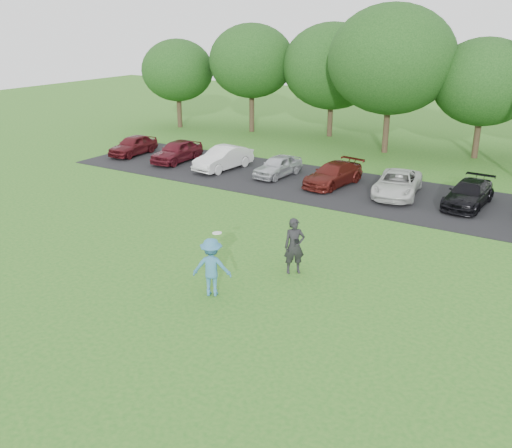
{
  "coord_description": "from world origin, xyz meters",
  "views": [
    {
      "loc": [
        9.45,
        -11.68,
        7.82
      ],
      "look_at": [
        0.0,
        3.5,
        1.3
      ],
      "focal_mm": 40.0,
      "sensor_mm": 36.0,
      "label": 1
    }
  ],
  "objects": [
    {
      "name": "camera_bystander",
      "position": [
        1.58,
        3.28,
        0.92
      ],
      "size": [
        0.8,
        0.77,
        1.84
      ],
      "color": "black",
      "rests_on": "ground"
    },
    {
      "name": "ground",
      "position": [
        0.0,
        0.0,
        0.0
      ],
      "size": [
        100.0,
        100.0,
        0.0
      ],
      "primitive_type": "plane",
      "color": "#27681D",
      "rests_on": "ground"
    },
    {
      "name": "parked_cars",
      "position": [
        0.08,
        13.1,
        0.59
      ],
      "size": [
        30.27,
        4.36,
        1.23
      ],
      "color": "#511117",
      "rests_on": "parking_lot"
    },
    {
      "name": "frisbee_player",
      "position": [
        0.26,
        0.62,
        0.89
      ],
      "size": [
        1.33,
        1.1,
        2.08
      ],
      "color": "teal",
      "rests_on": "ground"
    },
    {
      "name": "tree_row",
      "position": [
        1.51,
        22.76,
        4.91
      ],
      "size": [
        42.39,
        9.85,
        8.64
      ],
      "color": "#38281C",
      "rests_on": "ground"
    },
    {
      "name": "parking_lot",
      "position": [
        0.0,
        13.0,
        0.01
      ],
      "size": [
        32.0,
        6.5,
        0.03
      ],
      "primitive_type": "cube",
      "color": "black",
      "rests_on": "ground"
    }
  ]
}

